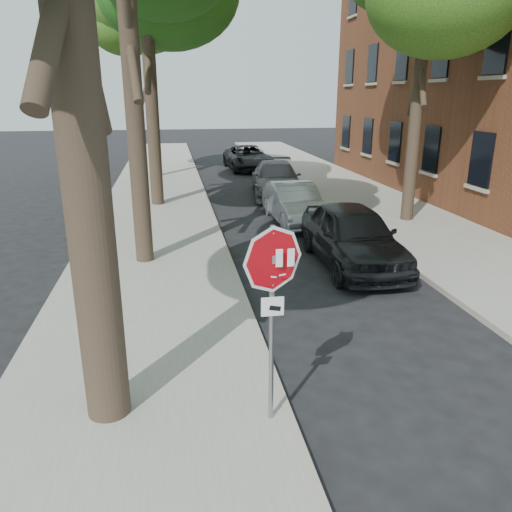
{
  "coord_description": "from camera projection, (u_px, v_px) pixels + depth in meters",
  "views": [
    {
      "loc": [
        -1.82,
        -5.47,
        4.16
      ],
      "look_at": [
        -0.74,
        0.94,
        2.05
      ],
      "focal_mm": 35.0,
      "sensor_mm": 36.0,
      "label": 1
    }
  ],
  "objects": [
    {
      "name": "sidewalk_right",
      "position": [
        382.0,
        208.0,
        18.89
      ],
      "size": [
        4.0,
        55.0,
        0.12
      ],
      "primitive_type": "cube",
      "color": "gray",
      "rests_on": "ground"
    },
    {
      "name": "sidewalk_left",
      "position": [
        154.0,
        217.0,
        17.54
      ],
      "size": [
        4.0,
        55.0,
        0.12
      ],
      "primitive_type": "cube",
      "color": "gray",
      "rests_on": "ground"
    },
    {
      "name": "car_a",
      "position": [
        353.0,
        236.0,
        12.55
      ],
      "size": [
        1.89,
        4.58,
        1.55
      ],
      "primitive_type": "imported",
      "rotation": [
        0.0,
        0.0,
        -0.01
      ],
      "color": "black",
      "rests_on": "ground"
    },
    {
      "name": "car_b",
      "position": [
        294.0,
        203.0,
        16.83
      ],
      "size": [
        1.51,
        4.07,
        1.33
      ],
      "primitive_type": "imported",
      "rotation": [
        0.0,
        0.0,
        0.03
      ],
      "color": "#A8A9B0",
      "rests_on": "ground"
    },
    {
      "name": "curb_right",
      "position": [
        330.0,
        210.0,
        18.56
      ],
      "size": [
        0.12,
        55.0,
        0.13
      ],
      "primitive_type": "cube",
      "color": "#9E9384",
      "rests_on": "ground"
    },
    {
      "name": "curb_left",
      "position": [
        212.0,
        215.0,
        17.86
      ],
      "size": [
        0.12,
        55.0,
        0.13
      ],
      "primitive_type": "cube",
      "color": "#9E9384",
      "rests_on": "ground"
    },
    {
      "name": "car_c",
      "position": [
        276.0,
        179.0,
        21.35
      ],
      "size": [
        2.6,
        5.13,
        1.43
      ],
      "primitive_type": "imported",
      "rotation": [
        0.0,
        0.0,
        -0.13
      ],
      "color": "#4C4B50",
      "rests_on": "ground"
    },
    {
      "name": "stop_sign",
      "position": [
        272.0,
        289.0,
        5.96
      ],
      "size": [
        0.76,
        0.34,
        2.61
      ],
      "color": "gray",
      "rests_on": "sidewalk_left"
    },
    {
      "name": "tree_far",
      "position": [
        145.0,
        28.0,
        23.84
      ],
      "size": [
        5.29,
        4.91,
        9.33
      ],
      "color": "black",
      "rests_on": "sidewalk_left"
    },
    {
      "name": "car_d",
      "position": [
        248.0,
        158.0,
        28.79
      ],
      "size": [
        2.52,
        5.06,
        1.38
      ],
      "primitive_type": "imported",
      "rotation": [
        0.0,
        0.0,
        0.05
      ],
      "color": "black",
      "rests_on": "ground"
    },
    {
      "name": "ground",
      "position": [
        322.0,
        419.0,
        6.7
      ],
      "size": [
        120.0,
        120.0,
        0.0
      ],
      "primitive_type": "plane",
      "color": "black",
      "rests_on": "ground"
    }
  ]
}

